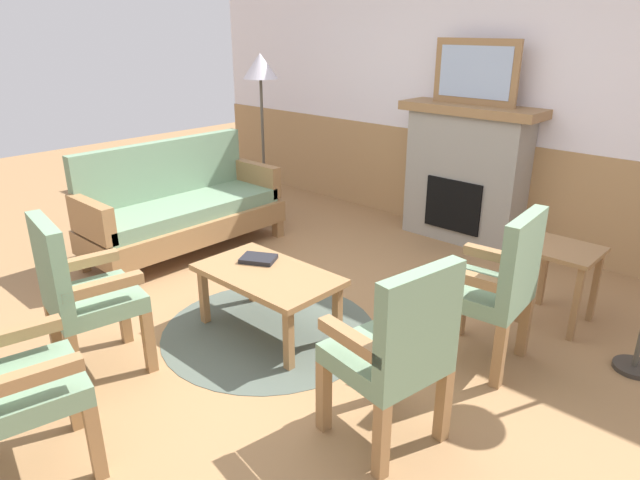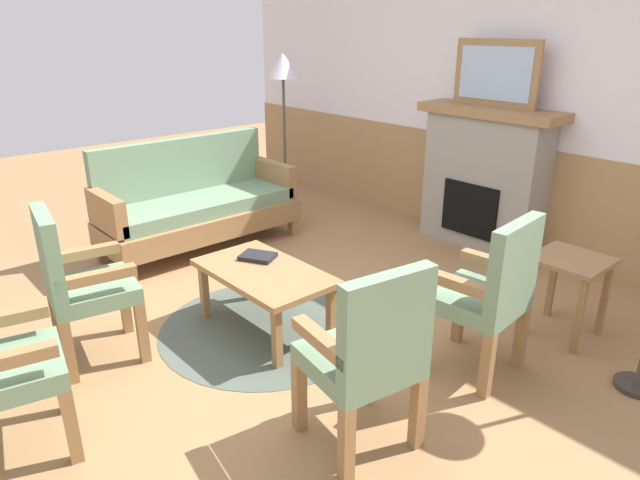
% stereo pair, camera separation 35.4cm
% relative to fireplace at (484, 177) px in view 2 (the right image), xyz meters
% --- Properties ---
extents(ground_plane, '(14.00, 14.00, 0.00)m').
position_rel_fireplace_xyz_m(ground_plane, '(0.00, -2.35, -0.65)').
color(ground_plane, '#997047').
extents(wall_back, '(7.20, 0.14, 2.70)m').
position_rel_fireplace_xyz_m(wall_back, '(0.00, 0.25, 0.66)').
color(wall_back, white).
rests_on(wall_back, ground_plane).
extents(fireplace, '(1.30, 0.44, 1.28)m').
position_rel_fireplace_xyz_m(fireplace, '(0.00, 0.00, 0.00)').
color(fireplace, gray).
rests_on(fireplace, ground_plane).
extents(framed_picture, '(0.80, 0.04, 0.56)m').
position_rel_fireplace_xyz_m(framed_picture, '(0.00, 0.00, 0.91)').
color(framed_picture, olive).
rests_on(framed_picture, fireplace).
extents(couch, '(0.70, 1.80, 0.98)m').
position_rel_fireplace_xyz_m(couch, '(-1.70, -2.00, -0.26)').
color(couch, olive).
rests_on(couch, ground_plane).
extents(coffee_table, '(0.96, 0.56, 0.44)m').
position_rel_fireplace_xyz_m(coffee_table, '(-0.05, -2.45, -0.27)').
color(coffee_table, olive).
rests_on(coffee_table, ground_plane).
extents(round_rug, '(1.45, 1.45, 0.01)m').
position_rel_fireplace_xyz_m(round_rug, '(-0.05, -2.45, -0.65)').
color(round_rug, '#4C564C').
rests_on(round_rug, ground_plane).
extents(book_on_table, '(0.28, 0.26, 0.03)m').
position_rel_fireplace_xyz_m(book_on_table, '(-0.23, -2.37, -0.20)').
color(book_on_table, black).
rests_on(book_on_table, coffee_table).
extents(armchair_near_fireplace, '(0.55, 0.55, 0.98)m').
position_rel_fireplace_xyz_m(armchair_near_fireplace, '(1.19, -2.76, -0.11)').
color(armchair_near_fireplace, olive).
rests_on(armchair_near_fireplace, ground_plane).
extents(armchair_by_window_left, '(0.52, 0.52, 0.98)m').
position_rel_fireplace_xyz_m(armchair_by_window_left, '(1.21, -1.78, -0.11)').
color(armchair_by_window_left, olive).
rests_on(armchair_by_window_left, ground_plane).
extents(armchair_front_left, '(0.55, 0.55, 0.98)m').
position_rel_fireplace_xyz_m(armchair_front_left, '(-0.48, -3.49, -0.11)').
color(armchair_front_left, olive).
rests_on(armchair_front_left, ground_plane).
extents(side_table, '(0.44, 0.44, 0.55)m').
position_rel_fireplace_xyz_m(side_table, '(1.31, -0.99, -0.22)').
color(side_table, olive).
rests_on(side_table, ground_plane).
extents(floor_lamp_by_couch, '(0.36, 0.36, 1.68)m').
position_rel_fireplace_xyz_m(floor_lamp_by_couch, '(-2.01, -0.73, 0.80)').
color(floor_lamp_by_couch, '#332D28').
rests_on(floor_lamp_by_couch, ground_plane).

